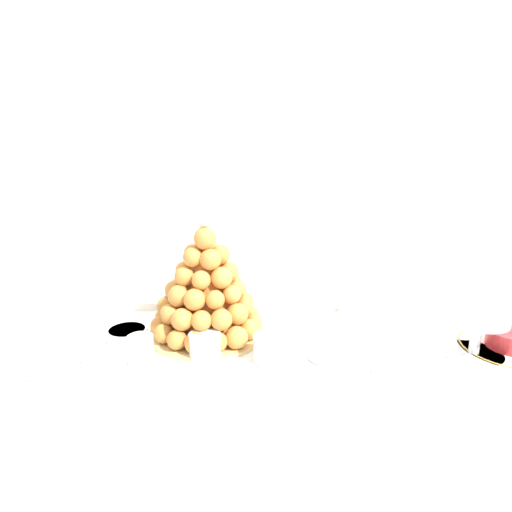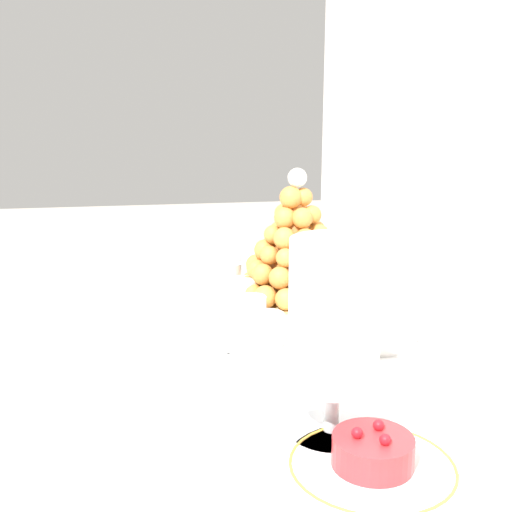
{
  "view_description": "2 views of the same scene",
  "coord_description": "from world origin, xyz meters",
  "px_view_note": "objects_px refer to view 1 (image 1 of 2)",
  "views": [
    {
      "loc": [
        0.0,
        -0.8,
        1.19
      ],
      "look_at": [
        -0.0,
        0.03,
        0.96
      ],
      "focal_mm": 30.75,
      "sensor_mm": 36.0,
      "label": 1
    },
    {
      "loc": [
        1.17,
        -0.22,
        1.19
      ],
      "look_at": [
        0.11,
        -0.04,
        0.92
      ],
      "focal_mm": 45.59,
      "sensor_mm": 36.0,
      "label": 2
    }
  ],
  "objects_px": {
    "dessert_cup_right": "(323,346)",
    "macaron_goblet": "(484,280)",
    "dessert_cup_mid_left": "(140,351)",
    "serving_tray": "(210,340)",
    "creme_brulee_ramekin": "(127,334)",
    "fruit_tart_plate": "(510,343)",
    "croquembouche": "(206,289)",
    "dessert_cup_centre": "(204,347)",
    "dessert_cup_mid_right": "(268,349)",
    "dessert_cup_left": "(91,346)",
    "wine_glass": "(129,259)"
  },
  "relations": [
    {
      "from": "dessert_cup_centre",
      "to": "macaron_goblet",
      "type": "relative_size",
      "value": 0.24
    },
    {
      "from": "dessert_cup_right",
      "to": "fruit_tart_plate",
      "type": "height_order",
      "value": "dessert_cup_right"
    },
    {
      "from": "croquembouche",
      "to": "dessert_cup_mid_right",
      "type": "relative_size",
      "value": 4.77
    },
    {
      "from": "dessert_cup_right",
      "to": "creme_brulee_ramekin",
      "type": "height_order",
      "value": "dessert_cup_right"
    },
    {
      "from": "dessert_cup_right",
      "to": "wine_glass",
      "type": "bearing_deg",
      "value": 144.64
    },
    {
      "from": "dessert_cup_left",
      "to": "dessert_cup_centre",
      "type": "xyz_separation_m",
      "value": [
        0.22,
        -0.0,
        -0.0
      ]
    },
    {
      "from": "macaron_goblet",
      "to": "fruit_tart_plate",
      "type": "distance_m",
      "value": 0.17
    },
    {
      "from": "macaron_goblet",
      "to": "fruit_tart_plate",
      "type": "height_order",
      "value": "macaron_goblet"
    },
    {
      "from": "dessert_cup_mid_left",
      "to": "fruit_tart_plate",
      "type": "xyz_separation_m",
      "value": [
        0.75,
        0.07,
        -0.02
      ]
    },
    {
      "from": "croquembouche",
      "to": "dessert_cup_right",
      "type": "xyz_separation_m",
      "value": [
        0.24,
        -0.11,
        -0.08
      ]
    },
    {
      "from": "croquembouche",
      "to": "dessert_cup_centre",
      "type": "xyz_separation_m",
      "value": [
        0.01,
        -0.11,
        -0.08
      ]
    },
    {
      "from": "dessert_cup_left",
      "to": "dessert_cup_right",
      "type": "distance_m",
      "value": 0.45
    },
    {
      "from": "dessert_cup_mid_right",
      "to": "macaron_goblet",
      "type": "bearing_deg",
      "value": 5.07
    },
    {
      "from": "croquembouche",
      "to": "dessert_cup_right",
      "type": "relative_size",
      "value": 4.68
    },
    {
      "from": "dessert_cup_left",
      "to": "dessert_cup_centre",
      "type": "bearing_deg",
      "value": -0.06
    },
    {
      "from": "fruit_tart_plate",
      "to": "dessert_cup_centre",
      "type": "bearing_deg",
      "value": -175.04
    },
    {
      "from": "serving_tray",
      "to": "creme_brulee_ramekin",
      "type": "height_order",
      "value": "creme_brulee_ramekin"
    },
    {
      "from": "dessert_cup_left",
      "to": "serving_tray",
      "type": "bearing_deg",
      "value": 20.95
    },
    {
      "from": "serving_tray",
      "to": "dessert_cup_left",
      "type": "bearing_deg",
      "value": -159.05
    },
    {
      "from": "dessert_cup_centre",
      "to": "fruit_tart_plate",
      "type": "relative_size",
      "value": 0.31
    },
    {
      "from": "dessert_cup_left",
      "to": "creme_brulee_ramekin",
      "type": "distance_m",
      "value": 0.09
    },
    {
      "from": "dessert_cup_mid_left",
      "to": "creme_brulee_ramekin",
      "type": "xyz_separation_m",
      "value": [
        -0.06,
        0.1,
        -0.01
      ]
    },
    {
      "from": "dessert_cup_centre",
      "to": "fruit_tart_plate",
      "type": "height_order",
      "value": "dessert_cup_centre"
    },
    {
      "from": "dessert_cup_mid_left",
      "to": "macaron_goblet",
      "type": "relative_size",
      "value": 0.21
    },
    {
      "from": "croquembouche",
      "to": "creme_brulee_ramekin",
      "type": "relative_size",
      "value": 3.27
    },
    {
      "from": "wine_glass",
      "to": "macaron_goblet",
      "type": "bearing_deg",
      "value": -21.53
    },
    {
      "from": "dessert_cup_mid_left",
      "to": "macaron_goblet",
      "type": "bearing_deg",
      "value": 3.9
    },
    {
      "from": "dessert_cup_mid_left",
      "to": "dessert_cup_right",
      "type": "xyz_separation_m",
      "value": [
        0.35,
        0.02,
        0.0
      ]
    },
    {
      "from": "dessert_cup_right",
      "to": "macaron_goblet",
      "type": "distance_m",
      "value": 0.33
    },
    {
      "from": "dessert_cup_mid_right",
      "to": "macaron_goblet",
      "type": "distance_m",
      "value": 0.44
    },
    {
      "from": "fruit_tart_plate",
      "to": "croquembouche",
      "type": "bearing_deg",
      "value": 175.31
    },
    {
      "from": "dessert_cup_mid_left",
      "to": "dessert_cup_left",
      "type": "bearing_deg",
      "value": 169.88
    },
    {
      "from": "dessert_cup_mid_left",
      "to": "dessert_cup_centre",
      "type": "xyz_separation_m",
      "value": [
        0.12,
        0.02,
        -0.0
      ]
    },
    {
      "from": "creme_brulee_ramekin",
      "to": "wine_glass",
      "type": "relative_size",
      "value": 0.55
    },
    {
      "from": "serving_tray",
      "to": "creme_brulee_ramekin",
      "type": "distance_m",
      "value": 0.18
    },
    {
      "from": "dessert_cup_centre",
      "to": "creme_brulee_ramekin",
      "type": "distance_m",
      "value": 0.19
    },
    {
      "from": "wine_glass",
      "to": "croquembouche",
      "type": "bearing_deg",
      "value": -44.78
    },
    {
      "from": "creme_brulee_ramekin",
      "to": "macaron_goblet",
      "type": "xyz_separation_m",
      "value": [
        0.71,
        -0.05,
        0.14
      ]
    },
    {
      "from": "serving_tray",
      "to": "dessert_cup_mid_right",
      "type": "xyz_separation_m",
      "value": [
        0.12,
        -0.09,
        0.03
      ]
    },
    {
      "from": "dessert_cup_mid_left",
      "to": "dessert_cup_right",
      "type": "distance_m",
      "value": 0.35
    },
    {
      "from": "dessert_cup_left",
      "to": "creme_brulee_ramekin",
      "type": "relative_size",
      "value": 0.63
    },
    {
      "from": "serving_tray",
      "to": "creme_brulee_ramekin",
      "type": "relative_size",
      "value": 7.27
    },
    {
      "from": "serving_tray",
      "to": "dessert_cup_mid_left",
      "type": "relative_size",
      "value": 11.46
    },
    {
      "from": "macaron_goblet",
      "to": "dessert_cup_mid_left",
      "type": "bearing_deg",
      "value": -176.1
    },
    {
      "from": "dessert_cup_mid_left",
      "to": "dessert_cup_right",
      "type": "bearing_deg",
      "value": 3.02
    },
    {
      "from": "dessert_cup_centre",
      "to": "creme_brulee_ramekin",
      "type": "xyz_separation_m",
      "value": [
        -0.18,
        0.08,
        -0.01
      ]
    },
    {
      "from": "wine_glass",
      "to": "dessert_cup_left",
      "type": "bearing_deg",
      "value": -87.59
    },
    {
      "from": "creme_brulee_ramekin",
      "to": "fruit_tart_plate",
      "type": "relative_size",
      "value": 0.42
    },
    {
      "from": "croquembouche",
      "to": "macaron_goblet",
      "type": "height_order",
      "value": "croquembouche"
    },
    {
      "from": "creme_brulee_ramekin",
      "to": "dessert_cup_right",
      "type": "bearing_deg",
      "value": -11.06
    }
  ]
}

